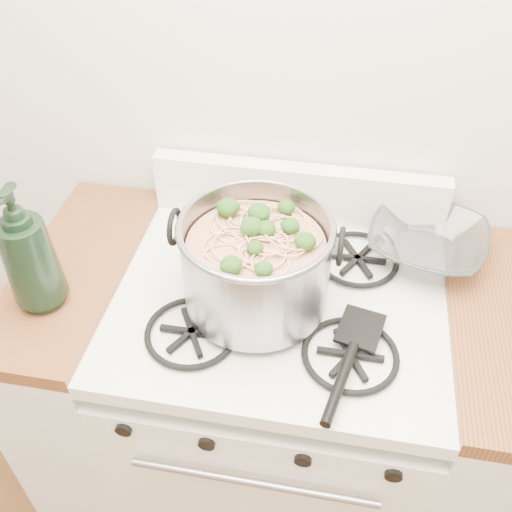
% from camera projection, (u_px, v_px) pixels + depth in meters
% --- Properties ---
extents(gas_range, '(0.76, 0.66, 0.92)m').
position_uv_depth(gas_range, '(275.00, 409.00, 1.63)').
color(gas_range, white).
rests_on(gas_range, ground).
extents(counter_left, '(0.25, 0.65, 0.92)m').
position_uv_depth(counter_left, '(107.00, 377.00, 1.68)').
color(counter_left, silver).
rests_on(counter_left, ground).
extents(stock_pot, '(0.36, 0.33, 0.22)m').
position_uv_depth(stock_pot, '(256.00, 265.00, 1.22)').
color(stock_pot, gray).
rests_on(stock_pot, gas_range).
extents(spatula, '(0.35, 0.36, 0.02)m').
position_uv_depth(spatula, '(361.00, 326.00, 1.21)').
color(spatula, black).
rests_on(spatula, gas_range).
extents(glass_bowl, '(0.14, 0.14, 0.03)m').
position_uv_depth(glass_bowl, '(425.00, 248.00, 1.39)').
color(glass_bowl, white).
rests_on(glass_bowl, gas_range).
extents(bottle, '(0.12, 0.12, 0.31)m').
position_uv_depth(bottle, '(27.00, 249.00, 1.18)').
color(bottle, black).
rests_on(bottle, counter_left).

